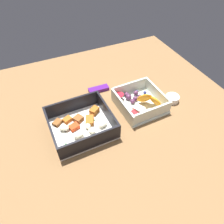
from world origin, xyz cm
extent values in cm
cube|color=brown|center=(0.00, 0.00, 1.00)|extent=(80.00, 80.00, 2.00)
cube|color=white|center=(-10.79, -1.00, 2.30)|extent=(17.32, 16.06, 0.60)
cube|color=black|center=(-18.99, -1.17, 5.00)|extent=(0.92, 15.73, 4.80)
cube|color=black|center=(-2.59, -0.84, 5.00)|extent=(0.92, 15.73, 4.80)
cube|color=black|center=(-10.94, 6.56, 5.00)|extent=(15.81, 0.92, 4.80)
cube|color=black|center=(-10.63, -8.56, 5.00)|extent=(15.81, 0.92, 4.80)
ellipsoid|color=beige|center=(-15.47, -0.31, 3.59)|extent=(3.41, 3.04, 1.41)
ellipsoid|color=beige|center=(-5.11, -3.20, 3.51)|extent=(2.96, 2.40, 1.30)
ellipsoid|color=beige|center=(-12.55, -4.01, 3.62)|extent=(3.05, 2.24, 1.46)
ellipsoid|color=beige|center=(-9.16, -1.85, 3.42)|extent=(1.83, 2.47, 1.17)
ellipsoid|color=beige|center=(-8.71, -4.03, 3.39)|extent=(2.58, 2.75, 1.13)
ellipsoid|color=beige|center=(-11.64, -6.59, 3.51)|extent=(3.11, 3.15, 1.30)
cube|color=#AD5B1E|center=(-7.90, 0.38, 3.27)|extent=(3.35, 4.03, 1.35)
cube|color=#AD5B1E|center=(-13.73, 3.03, 3.17)|extent=(2.98, 2.68, 1.15)
cube|color=#AD5B1E|center=(-5.30, 2.96, 3.47)|extent=(3.43, 3.22, 1.74)
cube|color=brown|center=(-10.73, 1.95, 3.28)|extent=(3.28, 3.25, 1.36)
cube|color=brown|center=(-16.70, 3.19, 3.10)|extent=(3.16, 3.01, 1.00)
cube|color=red|center=(-12.75, -0.51, 3.23)|extent=(3.16, 2.68, 1.26)
cube|color=#387A33|center=(-6.59, -0.25, 2.70)|extent=(0.60, 0.40, 0.20)
cube|color=#387A33|center=(-16.51, -4.78, 2.70)|extent=(0.60, 0.40, 0.20)
cube|color=#387A33|center=(-7.17, -5.95, 2.70)|extent=(0.60, 0.40, 0.20)
cube|color=silver|center=(9.03, 0.47, 2.30)|extent=(13.95, 14.27, 0.60)
cube|color=silver|center=(2.59, 0.26, 4.60)|extent=(1.06, 13.84, 3.99)
cube|color=silver|center=(15.47, 0.69, 4.60)|extent=(1.06, 13.84, 3.99)
cube|color=silver|center=(8.81, 7.08, 4.60)|extent=(12.31, 1.01, 3.99)
cube|color=silver|center=(9.25, -6.14, 4.60)|extent=(12.31, 1.01, 3.99)
ellipsoid|color=orange|center=(12.78, -2.57, 5.00)|extent=(4.67, 5.34, 4.60)
ellipsoid|color=orange|center=(10.31, 0.36, 5.16)|extent=(5.45, 4.38, 4.92)
cube|color=#F4EACC|center=(7.09, -2.38, 3.57)|extent=(3.63, 3.98, 1.94)
cube|color=red|center=(4.68, -3.70, 3.44)|extent=(2.44, 3.04, 1.68)
sphere|color=#562D4C|center=(8.70, 2.61, 3.41)|extent=(1.62, 1.62, 1.62)
sphere|color=#562D4C|center=(7.06, 5.66, 3.35)|extent=(1.50, 1.50, 1.50)
sphere|color=#562D4C|center=(10.23, 4.99, 3.41)|extent=(1.61, 1.61, 1.61)
sphere|color=#562D4C|center=(10.58, 3.05, 3.30)|extent=(1.41, 1.41, 1.41)
sphere|color=#562D4C|center=(6.99, 4.06, 3.59)|extent=(1.98, 1.98, 1.98)
sphere|color=#562D4C|center=(7.29, 1.87, 3.40)|extent=(1.60, 1.60, 1.60)
cone|color=red|center=(4.30, 5.22, 3.68)|extent=(2.70, 2.70, 2.16)
sphere|color=navy|center=(13.22, 4.17, 3.17)|extent=(1.14, 1.14, 1.14)
sphere|color=navy|center=(11.08, 5.96, 3.08)|extent=(0.96, 0.96, 0.96)
sphere|color=navy|center=(12.32, 2.70, 3.11)|extent=(1.02, 1.02, 1.02)
cube|color=#51197A|center=(-0.22, 12.83, 2.60)|extent=(7.10, 2.71, 1.20)
cylinder|color=white|center=(19.90, -1.92, 2.97)|extent=(4.32, 4.32, 1.94)
camera|label=1|loc=(-18.23, -38.46, 47.67)|focal=32.64mm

